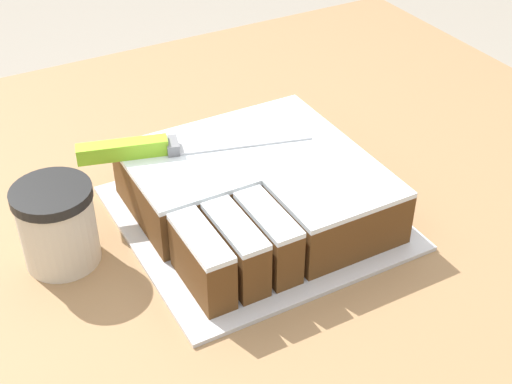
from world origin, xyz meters
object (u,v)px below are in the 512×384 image
at_px(cake_board, 256,217).
at_px(coffee_cup, 57,224).
at_px(knife, 153,148).
at_px(cake, 257,190).

relative_size(cake_board, coffee_cup, 3.17).
height_order(cake_board, coffee_cup, coffee_cup).
bearing_deg(coffee_cup, cake_board, -10.38).
bearing_deg(cake_board, knife, 137.13).
bearing_deg(cake, coffee_cup, 170.55).
bearing_deg(knife, cake, -25.23).
bearing_deg(knife, coffee_cup, -146.04).
xyz_separation_m(cake, knife, (-0.11, 0.09, 0.05)).
height_order(cake_board, cake, cake).
distance_m(knife, coffee_cup, 0.16).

